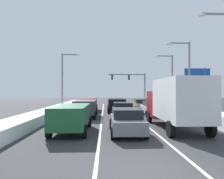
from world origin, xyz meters
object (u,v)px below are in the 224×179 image
Objects in this scene: sedan_white_right_lane_second at (152,108)px; suv_black_center_lane_third at (116,104)px; sedan_gray_center_lane_nearest at (127,121)px; sedan_navy_center_lane_second at (123,110)px; street_lamp_left_mid at (65,76)px; street_lamp_right_far at (170,77)px; suv_green_left_lane_nearest at (72,116)px; traffic_light_gantry at (133,82)px; box_truck_right_lane_nearest at (175,101)px; sedan_tan_right_lane_third at (141,105)px; roadside_sign_right at (197,80)px; suv_charcoal_left_lane_second at (86,107)px; suv_maroon_left_lane_third at (89,103)px; street_lamp_right_mid at (186,71)px.

sedan_white_right_lane_second is 4.93m from suv_black_center_lane_third.
sedan_navy_center_lane_second is (0.34, 6.81, 0.00)m from sedan_gray_center_lane_nearest.
street_lamp_right_far is at bearing -3.02° from street_lamp_left_mid.
sedan_navy_center_lane_second is at bearing 59.14° from suv_green_left_lane_nearest.
sedan_navy_center_lane_second is 22.12m from traffic_light_gantry.
suv_green_left_lane_nearest is at bearing -173.99° from box_truck_right_lane_nearest.
box_truck_right_lane_nearest is at bearing -90.32° from sedan_tan_right_lane_third.
roadside_sign_right is (6.59, -2.35, 3.25)m from sedan_tan_right_lane_third.
box_truck_right_lane_nearest is at bearing -60.64° from sedan_navy_center_lane_second.
suv_black_center_lane_third is at bearing 54.68° from suv_charcoal_left_lane_second.
traffic_light_gantry is (7.60, 20.34, 3.48)m from suv_charcoal_left_lane_second.
sedan_gray_center_lane_nearest is 0.60× the size of traffic_light_gantry.
street_lamp_left_mid is at bearing 168.14° from sedan_tan_right_lane_third.
suv_maroon_left_lane_third is at bearing 92.03° from suv_charcoal_left_lane_second.
box_truck_right_lane_nearest is 6.44m from sedan_navy_center_lane_second.
street_lamp_right_mid is (10.69, 1.45, 3.75)m from suv_charcoal_left_lane_second.
box_truck_right_lane_nearest reaches higher than sedan_navy_center_lane_second.
traffic_light_gantry reaches higher than sedan_navy_center_lane_second.
sedan_navy_center_lane_second is 5.75m from suv_black_center_lane_third.
roadside_sign_right is at bearing 41.27° from suv_green_left_lane_nearest.
sedan_white_right_lane_second is at bearing 50.68° from suv_green_left_lane_nearest.
street_lamp_right_far reaches higher than traffic_light_gantry.
suv_green_left_lane_nearest is 7.33m from suv_charcoal_left_lane_second.
traffic_light_gantry is at bearing 69.52° from suv_charcoal_left_lane_second.
sedan_tan_right_lane_third is 15.81m from suv_green_left_lane_nearest.
sedan_tan_right_lane_third is 0.92× the size of suv_maroon_left_lane_third.
sedan_white_right_lane_second is 9.00m from street_lamp_right_far.
sedan_navy_center_lane_second is 0.92× the size of suv_black_center_lane_third.
suv_maroon_left_lane_third is at bearing 116.58° from sedan_navy_center_lane_second.
suv_charcoal_left_lane_second is 1.00× the size of suv_maroon_left_lane_third.
suv_charcoal_left_lane_second is at bearing -110.48° from traffic_light_gantry.
street_lamp_right_far is at bearing 25.13° from suv_black_center_lane_third.
street_lamp_right_far is (3.53, -12.02, 0.17)m from traffic_light_gantry.
street_lamp_right_far is at bearing 18.27° from sedan_tan_right_lane_third.
street_lamp_right_mid is (7.39, -3.20, 3.75)m from suv_black_center_lane_third.
sedan_gray_center_lane_nearest is at bearing -98.79° from traffic_light_gantry.
suv_charcoal_left_lane_second reaches higher than sedan_tan_right_lane_third.
street_lamp_right_far reaches higher than roadside_sign_right.
box_truck_right_lane_nearest is at bearing -120.92° from roadside_sign_right.
suv_black_center_lane_third is 1.00× the size of suv_green_left_lane_nearest.
suv_black_center_lane_third is 0.61× the size of street_lamp_left_mid.
sedan_tan_right_lane_third is at bearing 45.53° from suv_charcoal_left_lane_second.
suv_black_center_lane_third is 8.89m from street_lamp_right_mid.
street_lamp_right_mid is (7.46, 9.35, 4.00)m from sedan_gray_center_lane_nearest.
roadside_sign_right is (17.23, -4.59, -0.79)m from street_lamp_left_mid.
sedan_gray_center_lane_nearest is at bearing -90.30° from suv_black_center_lane_third.
street_lamp_right_far is at bearing 36.81° from suv_charcoal_left_lane_second.
sedan_navy_center_lane_second is at bearing -128.75° from street_lamp_right_far.
suv_charcoal_left_lane_second is (-6.76, -6.88, 0.25)m from sedan_tan_right_lane_third.
box_truck_right_lane_nearest is 1.60× the size of sedan_gray_center_lane_nearest.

